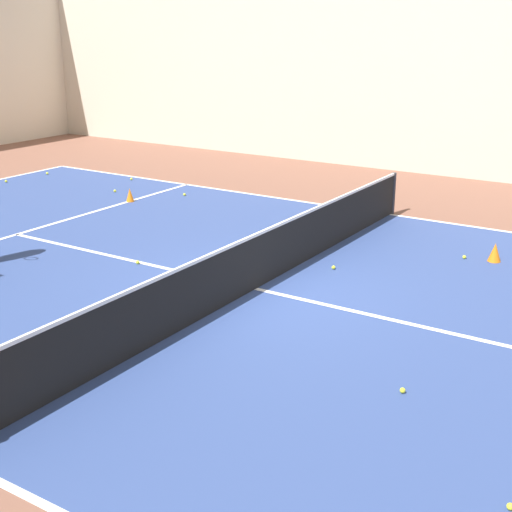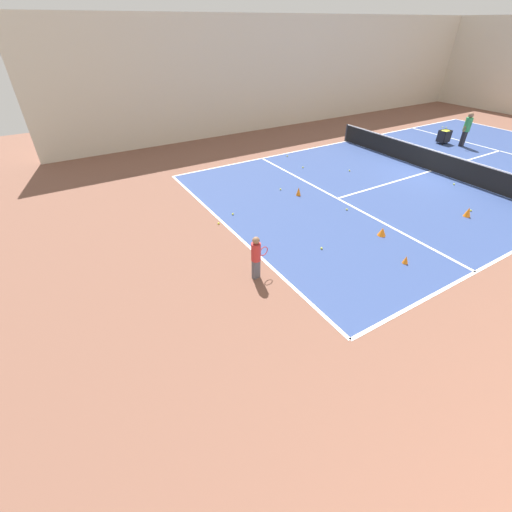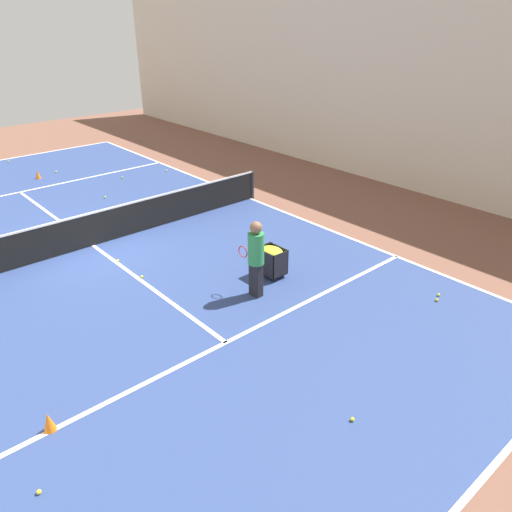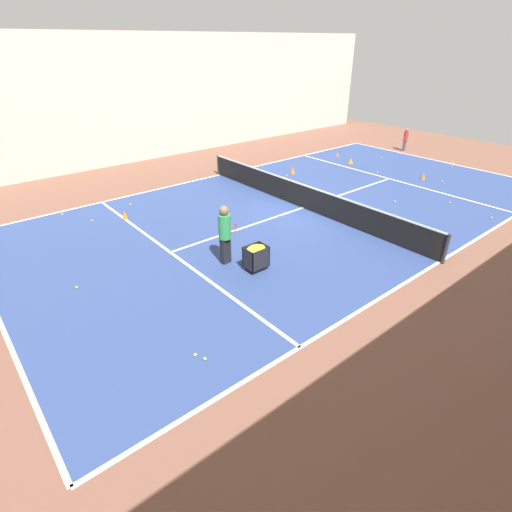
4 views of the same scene
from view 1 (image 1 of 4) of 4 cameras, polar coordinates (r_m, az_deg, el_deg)
The scene contains 20 objects.
ground_plane at distance 11.82m, azimuth 0.00°, elevation -2.67°, with size 35.42×35.42×0.00m, color brown.
court_playing_area at distance 11.82m, azimuth 0.00°, elevation -2.66°, with size 11.47×21.57×0.00m.
line_sideline_right at distance 16.71m, azimuth 10.69°, elevation 3.28°, with size 0.10×21.57×0.00m, color white.
line_service_far at distance 15.67m, azimuth -18.59°, elevation 1.65°, with size 11.47×0.10×0.00m, color white.
line_centre_service at distance 11.82m, azimuth 0.00°, elevation -2.64°, with size 0.10×11.86×0.00m, color white.
hall_enclosure_right at distance 20.93m, azimuth 16.61°, elevation 14.54°, with size 0.15×31.72×6.29m.
tennis_net at distance 11.65m, azimuth 0.00°, elevation -0.37°, with size 11.77×0.10×0.96m.
training_cone_1 at distance 13.85m, azimuth 18.57°, elevation 0.28°, with size 0.24×0.24×0.35m, color orange.
training_cone_2 at distance 17.88m, azimuth -10.05°, elevation 4.83°, with size 0.20×0.20×0.33m, color orange.
tennis_ball_1 at distance 18.33m, azimuth -5.74°, elevation 4.92°, with size 0.07×0.07×0.07m, color yellow.
tennis_ball_2 at distance 12.50m, azimuth -5.33°, elevation -1.38°, with size 0.07×0.07×0.07m, color yellow.
tennis_ball_3 at distance 12.82m, azimuth 6.22°, elevation -0.91°, with size 0.07×0.07×0.07m, color yellow.
tennis_ball_6 at distance 13.87m, azimuth 16.33°, elevation -0.08°, with size 0.07×0.07×0.07m, color yellow.
tennis_ball_7 at distance 7.21m, azimuth 19.68°, elevation -18.35°, with size 0.07×0.07×0.07m, color yellow.
tennis_ball_10 at distance 18.99m, azimuth -11.22°, elevation 5.13°, with size 0.07×0.07×0.07m, color yellow.
tennis_ball_11 at distance 8.80m, azimuth 11.65°, elevation -10.49°, with size 0.07×0.07×0.07m, color yellow.
tennis_ball_14 at distance 20.98m, azimuth -19.37°, elevation 5.67°, with size 0.07×0.07×0.07m, color yellow.
tennis_ball_15 at distance 20.40m, azimuth -9.94°, elevation 6.10°, with size 0.07×0.07×0.07m, color yellow.
tennis_ball_16 at distance 21.73m, azimuth -16.37°, elevation 6.36°, with size 0.07×0.07×0.07m, color yellow.
tennis_ball_18 at distance 13.20m, azimuth -9.45°, elevation -0.50°, with size 0.07×0.07×0.07m, color yellow.
Camera 1 is at (-9.30, -5.96, 4.20)m, focal length 50.00 mm.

